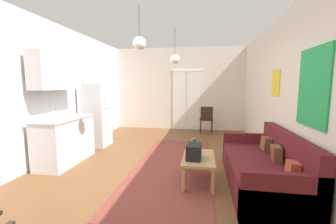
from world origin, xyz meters
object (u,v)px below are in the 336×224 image
object	(u,v)px
bamboo_vase	(194,145)
accent_chair	(206,118)
refrigerator	(96,115)
pendant_lamp_far	(175,59)
coffee_table	(199,160)
couch	(266,169)
pendant_lamp_near	(139,43)
handbag	(194,151)

from	to	relation	value
bamboo_vase	accent_chair	xyz separation A→B (m)	(0.27, 3.30, -0.03)
refrigerator	pendant_lamp_far	distance (m)	2.45
coffee_table	refrigerator	world-z (taller)	refrigerator
couch	coffee_table	size ratio (longest dim) A/B	2.36
coffee_table	bamboo_vase	size ratio (longest dim) A/B	1.94
couch	accent_chair	bearing A→B (deg)	103.35
couch	refrigerator	distance (m)	4.08
bamboo_vase	coffee_table	bearing A→B (deg)	-70.27
accent_chair	pendant_lamp_near	distance (m)	3.98
pendant_lamp_near	couch	bearing A→B (deg)	-5.43
coffee_table	pendant_lamp_far	bearing A→B (deg)	111.03
bamboo_vase	couch	bearing A→B (deg)	-13.42
bamboo_vase	pendant_lamp_far	bearing A→B (deg)	111.29
pendant_lamp_near	pendant_lamp_far	size ratio (longest dim) A/B	0.87
handbag	accent_chair	distance (m)	3.67
pendant_lamp_far	couch	bearing A→B (deg)	-43.92
couch	refrigerator	bearing A→B (deg)	155.16
accent_chair	pendant_lamp_far	xyz separation A→B (m)	(-0.77, -2.01, 1.64)
bamboo_vase	refrigerator	size ratio (longest dim) A/B	0.28
accent_chair	pendant_lamp_far	world-z (taller)	pendant_lamp_far
refrigerator	pendant_lamp_near	bearing A→B (deg)	-42.56
handbag	pendant_lamp_near	size ratio (longest dim) A/B	0.50
pendant_lamp_near	refrigerator	bearing A→B (deg)	137.44
refrigerator	pendant_lamp_near	size ratio (longest dim) A/B	2.26
bamboo_vase	accent_chair	bearing A→B (deg)	85.40
bamboo_vase	pendant_lamp_far	world-z (taller)	pendant_lamp_far
couch	bamboo_vase	bearing A→B (deg)	166.58
pendant_lamp_far	pendant_lamp_near	bearing A→B (deg)	-106.88
couch	coffee_table	world-z (taller)	couch
accent_chair	couch	bearing A→B (deg)	102.36
coffee_table	accent_chair	world-z (taller)	accent_chair
handbag	accent_chair	size ratio (longest dim) A/B	0.40
couch	pendant_lamp_near	xyz separation A→B (m)	(-2.03, 0.19, 1.97)
refrigerator	pendant_lamp_far	size ratio (longest dim) A/B	1.98
accent_chair	pendant_lamp_far	size ratio (longest dim) A/B	1.08
refrigerator	pendant_lamp_far	world-z (taller)	pendant_lamp_far
couch	accent_chair	world-z (taller)	accent_chair
accent_chair	pendant_lamp_far	distance (m)	2.71
refrigerator	couch	bearing A→B (deg)	-24.84
bamboo_vase	pendant_lamp_near	bearing A→B (deg)	-175.48
pendant_lamp_far	bamboo_vase	bearing A→B (deg)	-68.71
handbag	couch	bearing A→B (deg)	5.07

